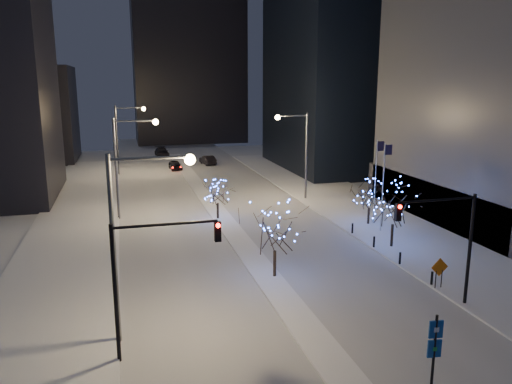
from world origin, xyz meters
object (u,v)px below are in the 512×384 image
object	(u,v)px
street_lamp_w_near	(134,221)
street_lamp_w_far	(124,130)
wayfinding_sign	(435,344)
street_lamp_east	(299,145)
car_near	(175,165)
holiday_tree_plaza_near	(394,205)
holiday_tree_median_near	(275,229)
construction_sign	(439,270)
traffic_signal_west	(147,267)
car_mid	(208,160)
street_lamp_w_mid	(126,154)
traffic_signal_east	(449,233)
holiday_tree_median_far	(217,192)
car_far	(162,152)
holiday_tree_plaza_far	(370,195)

from	to	relation	value
street_lamp_w_near	street_lamp_w_far	world-z (taller)	same
street_lamp_w_far	wayfinding_sign	xyz separation A→B (m)	(12.37, -58.00, -4.30)
street_lamp_east	car_near	distance (m)	27.38
car_near	holiday_tree_plaza_near	bearing A→B (deg)	-76.77
holiday_tree_median_near	holiday_tree_plaza_near	size ratio (longest dim) A/B	0.98
street_lamp_east	construction_sign	bearing A→B (deg)	-89.53
traffic_signal_west	car_mid	distance (m)	59.28
car_mid	construction_sign	world-z (taller)	construction_sign
street_lamp_w_far	holiday_tree_median_near	distance (m)	44.91
street_lamp_w_mid	street_lamp_east	xyz separation A→B (m)	(19.02, 3.00, -0.05)
car_near	wayfinding_sign	world-z (taller)	wayfinding_sign
holiday_tree_median_near	wayfinding_sign	size ratio (longest dim) A/B	1.50
traffic_signal_east	holiday_tree_median_far	xyz separation A→B (m)	(-9.44, 23.07, -1.98)
car_mid	street_lamp_east	bearing A→B (deg)	92.18
holiday_tree_median_far	street_lamp_east	bearing A→B (deg)	29.28
street_lamp_w_mid	street_lamp_east	distance (m)	19.26
street_lamp_w_near	street_lamp_w_mid	xyz separation A→B (m)	(0.00, 25.00, 0.00)
street_lamp_w_mid	street_lamp_w_far	xyz separation A→B (m)	(0.00, 25.00, 0.00)
car_far	car_near	bearing A→B (deg)	-88.65
holiday_tree_median_near	holiday_tree_median_far	distance (m)	15.93
street_lamp_w_near	holiday_tree_plaza_near	distance (m)	23.06
construction_sign	street_lamp_east	bearing A→B (deg)	90.05
holiday_tree_plaza_far	traffic_signal_east	bearing A→B (deg)	-103.20
traffic_signal_west	holiday_tree_median_far	distance (m)	25.42
car_mid	holiday_tree_plaza_near	world-z (taller)	holiday_tree_plaza_near
street_lamp_w_far	wayfinding_sign	bearing A→B (deg)	-77.96
car_near	street_lamp_w_far	bearing A→B (deg)	-168.07
car_far	construction_sign	size ratio (longest dim) A/B	2.68
car_far	holiday_tree_median_near	bearing A→B (deg)	-89.36
street_lamp_w_near	wayfinding_sign	size ratio (longest dim) A/B	2.79
traffic_signal_east	holiday_tree_median_near	size ratio (longest dim) A/B	1.31
street_lamp_east	holiday_tree_plaza_far	xyz separation A→B (m)	(2.94, -11.59, -3.48)
street_lamp_w_near	holiday_tree_plaza_far	bearing A→B (deg)	36.77
street_lamp_w_mid	car_mid	world-z (taller)	street_lamp_w_mid
car_mid	holiday_tree_plaza_far	size ratio (longest dim) A/B	1.02
street_lamp_east	holiday_tree_plaza_far	bearing A→B (deg)	-75.76
street_lamp_w_far	car_far	xyz separation A→B (m)	(6.55, 16.88, -5.70)
street_lamp_w_near	traffic_signal_east	bearing A→B (deg)	-3.21
car_near	construction_sign	bearing A→B (deg)	-81.03
traffic_signal_west	car_far	world-z (taller)	traffic_signal_west
traffic_signal_east	car_near	bearing A→B (deg)	101.11
street_lamp_w_near	car_near	world-z (taller)	street_lamp_w_near
street_lamp_w_far	car_far	bearing A→B (deg)	68.78
street_lamp_w_far	car_near	world-z (taller)	street_lamp_w_far
street_lamp_w_mid	wayfinding_sign	size ratio (longest dim) A/B	2.79
holiday_tree_plaza_near	wayfinding_sign	world-z (taller)	holiday_tree_plaza_near
street_lamp_east	holiday_tree_median_far	xyz separation A→B (m)	(-10.58, -5.93, -3.67)
traffic_signal_west	car_mid	bearing A→B (deg)	77.63
street_lamp_w_far	holiday_tree_median_far	xyz separation A→B (m)	(8.44, -27.93, -3.72)
traffic_signal_east	holiday_tree_median_near	xyz separation A→B (m)	(-8.44, 7.19, -1.17)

